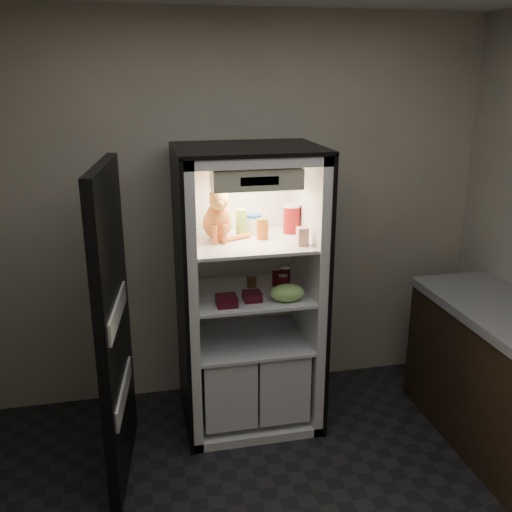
# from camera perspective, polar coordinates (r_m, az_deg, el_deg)

# --- Properties ---
(room_shell) EXTENTS (3.60, 3.60, 3.60)m
(room_shell) POSITION_cam_1_polar(r_m,az_deg,el_deg) (2.27, 6.05, 0.41)
(room_shell) COLOR white
(room_shell) RESTS_ON floor
(refrigerator) EXTENTS (0.90, 0.72, 1.88)m
(refrigerator) POSITION_cam_1_polar(r_m,az_deg,el_deg) (3.82, -0.84, -5.36)
(refrigerator) COLOR white
(refrigerator) RESTS_ON floor
(fridge_door) EXTENTS (0.16, 0.87, 1.85)m
(fridge_door) POSITION_cam_1_polar(r_m,az_deg,el_deg) (3.34, -13.98, -7.20)
(fridge_door) COLOR black
(fridge_door) RESTS_ON floor
(tabby_cat) EXTENTS (0.30, 0.35, 0.37)m
(tabby_cat) POSITION_cam_1_polar(r_m,az_deg,el_deg) (3.58, -3.83, 3.76)
(tabby_cat) COLOR #C14B18
(tabby_cat) RESTS_ON refrigerator
(parmesan_shaker) EXTENTS (0.07, 0.07, 0.18)m
(parmesan_shaker) POSITION_cam_1_polar(r_m,az_deg,el_deg) (3.64, -1.46, 3.29)
(parmesan_shaker) COLOR green
(parmesan_shaker) RESTS_ON refrigerator
(mayo_tub) EXTENTS (0.09, 0.09, 0.13)m
(mayo_tub) POSITION_cam_1_polar(r_m,az_deg,el_deg) (3.71, -0.21, 3.20)
(mayo_tub) COLOR white
(mayo_tub) RESTS_ON refrigerator
(salsa_jar) EXTENTS (0.08, 0.08, 0.13)m
(salsa_jar) POSITION_cam_1_polar(r_m,az_deg,el_deg) (3.60, 0.67, 2.73)
(salsa_jar) COLOR maroon
(salsa_jar) RESTS_ON refrigerator
(pepper_jar) EXTENTS (0.11, 0.11, 0.19)m
(pepper_jar) POSITION_cam_1_polar(r_m,az_deg,el_deg) (3.75, 3.59, 3.75)
(pepper_jar) COLOR maroon
(pepper_jar) RESTS_ON refrigerator
(cream_carton) EXTENTS (0.07, 0.07, 0.11)m
(cream_carton) POSITION_cam_1_polar(r_m,az_deg,el_deg) (3.49, 4.67, 1.97)
(cream_carton) COLOR white
(cream_carton) RESTS_ON refrigerator
(soda_can_a) EXTENTS (0.06, 0.06, 0.12)m
(soda_can_a) POSITION_cam_1_polar(r_m,az_deg,el_deg) (3.80, 2.09, -2.11)
(soda_can_a) COLOR black
(soda_can_a) RESTS_ON refrigerator
(soda_can_b) EXTENTS (0.07, 0.07, 0.13)m
(soda_can_b) POSITION_cam_1_polar(r_m,az_deg,el_deg) (3.78, 2.89, -2.11)
(soda_can_b) COLOR black
(soda_can_b) RESTS_ON refrigerator
(soda_can_c) EXTENTS (0.06, 0.06, 0.11)m
(soda_can_c) POSITION_cam_1_polar(r_m,az_deg,el_deg) (3.70, 2.69, -2.74)
(soda_can_c) COLOR black
(soda_can_c) RESTS_ON refrigerator
(condiment_jar) EXTENTS (0.07, 0.07, 0.09)m
(condiment_jar) POSITION_cam_1_polar(r_m,az_deg,el_deg) (3.78, -0.46, -2.43)
(condiment_jar) COLOR brown
(condiment_jar) RESTS_ON refrigerator
(grape_bag) EXTENTS (0.21, 0.16, 0.11)m
(grape_bag) POSITION_cam_1_polar(r_m,az_deg,el_deg) (3.55, 3.15, -3.69)
(grape_bag) COLOR #9DD663
(grape_bag) RESTS_ON refrigerator
(berry_box_left) EXTENTS (0.12, 0.12, 0.06)m
(berry_box_left) POSITION_cam_1_polar(r_m,az_deg,el_deg) (3.49, -2.96, -4.50)
(berry_box_left) COLOR #4D0C1D
(berry_box_left) RESTS_ON refrigerator
(berry_box_right) EXTENTS (0.11, 0.11, 0.06)m
(berry_box_right) POSITION_cam_1_polar(r_m,az_deg,el_deg) (3.56, -0.39, -4.05)
(berry_box_right) COLOR #4D0C1D
(berry_box_right) RESTS_ON refrigerator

